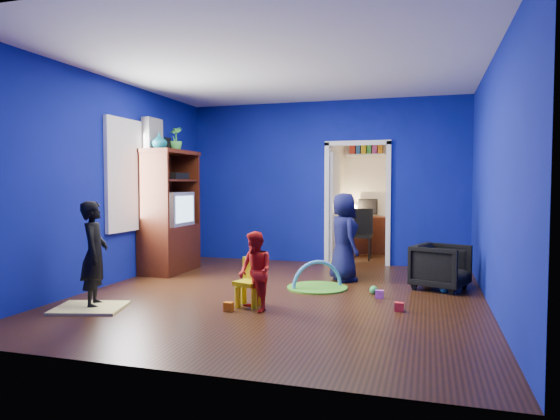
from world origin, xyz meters
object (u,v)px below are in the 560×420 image
(folding_chair, at_px, (361,235))
(study_desk, at_px, (367,235))
(play_mat, at_px, (317,287))
(hopper_ball, at_px, (343,265))
(kid_chair, at_px, (249,285))
(child_black, at_px, (94,254))
(armchair, at_px, (441,267))
(crt_tv, at_px, (172,209))
(vase, at_px, (159,141))
(toddler_red, at_px, (255,271))
(child_navy, at_px, (344,237))
(tv_armoire, at_px, (170,211))

(folding_chair, bearing_deg, study_desk, 90.00)
(play_mat, relative_size, study_desk, 0.93)
(hopper_ball, height_order, kid_chair, kid_chair)
(child_black, height_order, study_desk, child_black)
(armchair, xyz_separation_m, folding_chair, (-1.38, 2.36, 0.15))
(crt_tv, bearing_deg, vase, -97.59)
(toddler_red, bearing_deg, kid_chair, 167.71)
(kid_chair, xyz_separation_m, study_desk, (0.79, 4.93, 0.12))
(child_navy, distance_m, crt_tv, 2.81)
(folding_chair, bearing_deg, child_black, -118.69)
(tv_armoire, height_order, study_desk, tv_armoire)
(child_black, relative_size, tv_armoire, 0.63)
(toddler_red, height_order, kid_chair, toddler_red)
(crt_tv, relative_size, study_desk, 0.80)
(toddler_red, bearing_deg, child_black, -128.30)
(study_desk, bearing_deg, crt_tv, -131.36)
(crt_tv, relative_size, play_mat, 0.85)
(child_navy, height_order, folding_chair, child_navy)
(tv_armoire, bearing_deg, child_navy, 0.61)
(child_black, distance_m, play_mat, 2.90)
(crt_tv, height_order, folding_chair, crt_tv)
(armchair, relative_size, vase, 2.69)
(child_black, xyz_separation_m, hopper_ball, (2.45, 2.63, -0.42))
(armchair, relative_size, child_navy, 0.52)
(armchair, bearing_deg, child_black, 139.99)
(child_black, height_order, hopper_ball, child_black)
(child_black, relative_size, play_mat, 1.50)
(child_black, distance_m, child_navy, 3.45)
(kid_chair, bearing_deg, folding_chair, 97.56)
(child_navy, xyz_separation_m, crt_tv, (-2.78, -0.03, 0.37))
(play_mat, xyz_separation_m, study_desk, (0.23, 3.74, 0.36))
(child_black, bearing_deg, crt_tv, -18.89)
(child_black, bearing_deg, armchair, -86.61)
(vase, bearing_deg, play_mat, -6.70)
(armchair, height_order, play_mat, armchair)
(armchair, height_order, child_black, child_black)
(tv_armoire, xyz_separation_m, kid_chair, (2.02, -1.79, -0.73))
(toddler_red, height_order, study_desk, toddler_red)
(child_navy, xyz_separation_m, toddler_red, (-0.66, -2.02, -0.20))
(child_navy, relative_size, play_mat, 1.58)
(tv_armoire, relative_size, folding_chair, 2.13)
(study_desk, xyz_separation_m, folding_chair, (0.00, -0.96, 0.09))
(child_black, height_order, tv_armoire, tv_armoire)
(armchair, xyz_separation_m, child_black, (-3.85, -2.16, 0.31))
(kid_chair, bearing_deg, vase, 162.26)
(armchair, bearing_deg, play_mat, 125.26)
(kid_chair, bearing_deg, play_mat, 83.80)
(tv_armoire, distance_m, hopper_ball, 2.90)
(child_navy, bearing_deg, play_mat, 125.92)
(play_mat, bearing_deg, kid_chair, -114.99)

